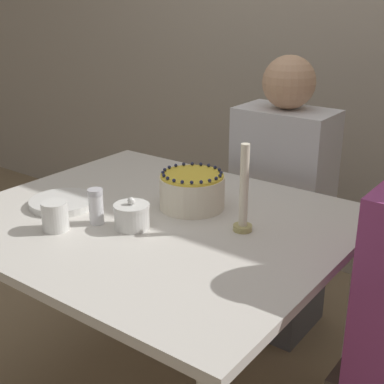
{
  "coord_description": "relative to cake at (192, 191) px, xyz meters",
  "views": [
    {
      "loc": [
        1.07,
        -1.23,
        1.47
      ],
      "look_at": [
        0.05,
        0.14,
        0.82
      ],
      "focal_mm": 50.0,
      "sensor_mm": 36.0,
      "label": 1
    }
  ],
  "objects": [
    {
      "name": "sugar_shaker",
      "position": [
        -0.16,
        -0.29,
        -0.0
      ],
      "size": [
        0.05,
        0.05,
        0.12
      ],
      "color": "white",
      "rests_on": "dining_table"
    },
    {
      "name": "dining_table",
      "position": [
        -0.05,
        -0.14,
        -0.18
      ],
      "size": [
        1.23,
        1.06,
        0.76
      ],
      "color": "beige",
      "rests_on": "ground_plane"
    },
    {
      "name": "plate_stack",
      "position": [
        -0.37,
        -0.26,
        -0.05
      ],
      "size": [
        0.23,
        0.23,
        0.02
      ],
      "color": "silver",
      "rests_on": "dining_table"
    },
    {
      "name": "person_man_blue_shirt",
      "position": [
        0.05,
        0.59,
        -0.29
      ],
      "size": [
        0.4,
        0.34,
        1.23
      ],
      "rotation": [
        0.0,
        0.0,
        3.14
      ],
      "color": "#595960",
      "rests_on": "ground_plane"
    },
    {
      "name": "sugar_bowl",
      "position": [
        -0.05,
        -0.25,
        -0.02
      ],
      "size": [
        0.11,
        0.11,
        0.1
      ],
      "color": "silver",
      "rests_on": "dining_table"
    },
    {
      "name": "cake",
      "position": [
        0.0,
        0.0,
        0.0
      ],
      "size": [
        0.22,
        0.22,
        0.13
      ],
      "color": "#EFE5CC",
      "rests_on": "dining_table"
    },
    {
      "name": "wall_behind",
      "position": [
        -0.05,
        1.26,
        0.48
      ],
      "size": [
        8.0,
        0.05,
        2.6
      ],
      "color": "#ADA393",
      "rests_on": "ground_plane"
    },
    {
      "name": "candle",
      "position": [
        0.24,
        -0.06,
        0.05
      ],
      "size": [
        0.06,
        0.06,
        0.28
      ],
      "color": "tan",
      "rests_on": "dining_table"
    },
    {
      "name": "cup",
      "position": [
        -0.23,
        -0.4,
        -0.01
      ],
      "size": [
        0.08,
        0.08,
        0.09
      ],
      "color": "white",
      "rests_on": "dining_table"
    }
  ]
}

